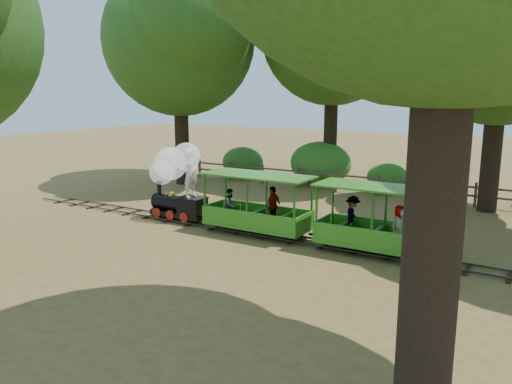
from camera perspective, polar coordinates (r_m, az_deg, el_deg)
The scene contains 12 objects.
ground at distance 16.08m, azimuth 1.34°, elevation -5.06°, with size 90.00×90.00×0.00m, color olive.
track at distance 16.07m, azimuth 1.34°, elevation -4.83°, with size 22.00×1.00×0.10m.
locomotive at distance 17.99m, azimuth -9.20°, elevation 1.87°, with size 2.50×1.18×2.88m.
carriage_front at distance 16.10m, azimuth 0.03°, elevation -2.17°, with size 3.61×1.47×1.88m.
carriage_rear at distance 14.53m, azimuth 13.50°, elevation -3.91°, with size 3.61×1.47×1.88m.
oak_nw at distance 25.55m, azimuth -8.72°, elevation 17.65°, with size 9.15×8.05×10.71m.
oak_nc at distance 25.14m, azimuth 8.86°, elevation 18.33°, with size 8.56×7.53×10.75m.
oak_ne at distance 21.12m, azimuth 26.22°, elevation 15.17°, with size 7.00×6.16×8.90m.
fence at distance 23.05m, azimuth 11.45°, elevation 1.17°, with size 18.10×0.10×1.00m.
shrub_west at distance 27.30m, azimuth -1.54°, elevation 3.45°, with size 2.38×1.83×1.65m, color #2D6B1E.
shrub_mid_w at distance 25.06m, azimuth 7.37°, elevation 3.27°, with size 3.14×2.41×2.17m, color #2D6B1E.
shrub_mid_e at distance 23.94m, azimuth 14.80°, elevation 1.61°, with size 1.94×1.49×1.34m, color #2D6B1E.
Camera 1 is at (7.78, -13.34, 4.50)m, focal length 35.00 mm.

